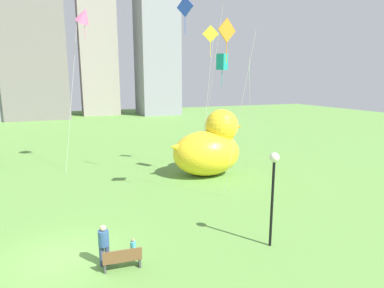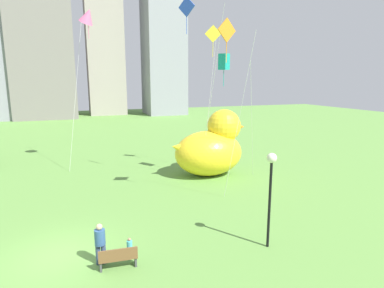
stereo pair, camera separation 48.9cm
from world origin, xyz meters
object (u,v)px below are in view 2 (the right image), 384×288
at_px(kite_blue, 189,16).
at_px(kite_pink, 88,16).
at_px(person_child, 130,247).
at_px(kite_yellow, 213,40).
at_px(kite_orange, 228,38).
at_px(giant_inflatable_duck, 211,148).
at_px(kite_teal, 224,62).
at_px(person_adult, 100,242).
at_px(lamppost, 271,178).
at_px(park_bench, 118,258).

height_order(kite_blue, kite_pink, kite_pink).
bearing_deg(person_child, kite_pink, 91.26).
xyz_separation_m(kite_yellow, kite_orange, (-2.17, -6.96, -0.76)).
xyz_separation_m(person_child, kite_yellow, (8.44, 10.88, 9.83)).
height_order(giant_inflatable_duck, kite_pink, kite_pink).
distance_m(person_child, kite_yellow, 16.92).
bearing_deg(kite_orange, kite_yellow, 72.70).
relative_size(person_child, kite_yellow, 0.08).
relative_size(person_child, kite_blue, 0.07).
height_order(kite_pink, kite_teal, kite_pink).
distance_m(person_adult, kite_orange, 12.03).
bearing_deg(lamppost, kite_pink, 111.10).
xyz_separation_m(giant_inflatable_duck, kite_pink, (-8.42, 5.19, 10.10)).
distance_m(lamppost, kite_yellow, 14.16).
xyz_separation_m(kite_blue, kite_orange, (0.61, -4.54, -1.88)).
distance_m(kite_teal, kite_orange, 5.07).
xyz_separation_m(park_bench, lamppost, (6.54, -0.56, 2.76)).
bearing_deg(park_bench, kite_yellow, 51.84).
xyz_separation_m(lamppost, kite_yellow, (2.44, 11.99, 7.12)).
height_order(kite_pink, kite_orange, kite_pink).
xyz_separation_m(kite_blue, kite_teal, (2.62, 0.01, -2.88)).
xyz_separation_m(person_child, giant_inflatable_duck, (8.08, 10.10, 1.67)).
bearing_deg(kite_pink, kite_blue, -48.74).
bearing_deg(kite_pink, lamppost, -68.90).
relative_size(kite_blue, kite_yellow, 1.11).
relative_size(person_adult, giant_inflatable_duck, 0.28).
bearing_deg(kite_teal, person_adult, -138.26).
height_order(person_adult, giant_inflatable_duck, giant_inflatable_duck).
xyz_separation_m(park_bench, person_child, (0.54, 0.56, 0.05)).
relative_size(lamppost, kite_blue, 0.34).
bearing_deg(kite_orange, park_bench, -146.72).
relative_size(person_child, lamppost, 0.22).
relative_size(park_bench, kite_pink, 0.12).
xyz_separation_m(person_adult, kite_blue, (6.82, 8.41, 10.51)).
height_order(person_child, kite_orange, kite_orange).
height_order(park_bench, kite_blue, kite_blue).
height_order(lamppost, kite_yellow, kite_yellow).
relative_size(park_bench, person_adult, 0.89).
bearing_deg(person_adult, kite_yellow, 48.46).
xyz_separation_m(park_bench, kite_orange, (6.81, 4.47, 9.13)).
distance_m(person_child, kite_teal, 14.33).
bearing_deg(kite_teal, park_bench, -134.37).
bearing_deg(lamppost, kite_orange, 86.87).
relative_size(park_bench, kite_yellow, 0.13).
relative_size(giant_inflatable_duck, kite_yellow, 0.54).
distance_m(park_bench, lamppost, 7.12).
relative_size(kite_pink, kite_orange, 1.23).
bearing_deg(person_child, kite_blue, 56.20).
bearing_deg(person_adult, kite_blue, 50.97).
bearing_deg(person_child, kite_yellow, 52.19).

